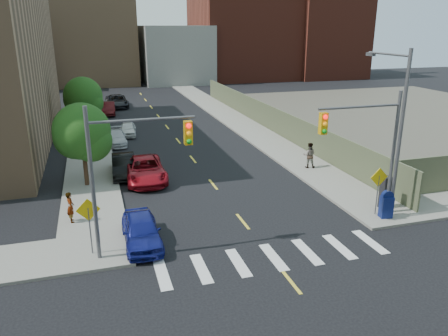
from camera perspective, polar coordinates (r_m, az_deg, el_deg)
ground at (r=17.40m, az=11.58°, el=-17.66°), size 160.00×160.00×0.00m
sidewalk_nw at (r=54.66m, az=-17.25°, el=6.81°), size 3.50×73.00×0.15m
sidewalk_ne at (r=56.66m, az=-1.28°, el=8.00°), size 3.50×73.00×0.15m
fence_north at (r=44.47m, az=5.74°, el=6.63°), size 0.12×44.00×2.50m
gravel_lot at (r=55.87m, az=22.73°, el=6.40°), size 36.00×42.00×0.06m
bg_bldg_midwest at (r=84.28m, az=-16.64°, el=15.69°), size 14.00×16.00×15.00m
bg_bldg_center at (r=83.78m, az=-6.56°, el=14.58°), size 12.00×16.00×10.00m
bg_bldg_east at (r=89.17m, az=2.39°, el=16.82°), size 18.00×18.00×16.00m
bg_bldg_fareast at (r=93.83m, az=12.53°, el=17.10°), size 14.00×16.00×18.00m
smokestack at (r=95.89m, az=14.97°, el=19.94°), size 1.80×1.80×28.00m
signal_nw at (r=19.10m, az=-12.51°, el=0.83°), size 4.59×0.30×7.00m
signal_ne at (r=23.16m, az=18.46°, el=3.36°), size 4.59×0.30×7.00m
streetlight_ne at (r=25.02m, az=21.64°, el=5.69°), size 0.25×3.70×9.00m
warn_sign_nw at (r=20.41m, az=-17.25°, el=-6.03°), size 1.06×0.06×2.83m
warn_sign_ne at (r=24.96m, az=19.53°, el=-1.82°), size 1.06×0.06×2.83m
warn_sign_midwest at (r=33.24m, az=-17.40°, el=3.25°), size 1.06×0.06×2.83m
tree_west_near at (r=29.05m, az=-18.04°, el=4.14°), size 3.66×3.64×5.52m
tree_west_far at (r=43.79m, az=-17.91°, el=8.63°), size 3.66×3.64×5.52m
parked_car_blue at (r=21.45m, az=-10.75°, el=-8.02°), size 1.72×4.27×1.45m
parked_car_black at (r=31.34m, az=-12.98°, el=0.33°), size 1.74×4.49×1.46m
parked_car_red at (r=30.04m, az=-10.30°, el=-0.17°), size 2.63×5.63×1.56m
parked_car_silver at (r=39.77m, az=-13.94°, el=3.89°), size 1.81×4.36×1.26m
parked_car_white at (r=42.82m, az=-12.46°, el=5.00°), size 1.86×3.87×1.28m
parked_car_maroon at (r=53.67m, az=-14.90°, el=7.54°), size 1.73×4.51×1.47m
parked_car_grey at (r=58.29m, az=-13.82°, el=8.48°), size 2.79×5.75×1.58m
mailbox at (r=25.13m, az=20.46°, el=-4.48°), size 0.69×0.57×1.54m
payphone at (r=26.35m, az=20.34°, el=-2.99°), size 0.58×0.49×1.85m
pedestrian_west at (r=24.37m, az=-19.41°, el=-4.84°), size 0.50×0.67×1.67m
pedestrian_east at (r=32.32m, az=11.07°, el=1.65°), size 1.10×0.99×1.86m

